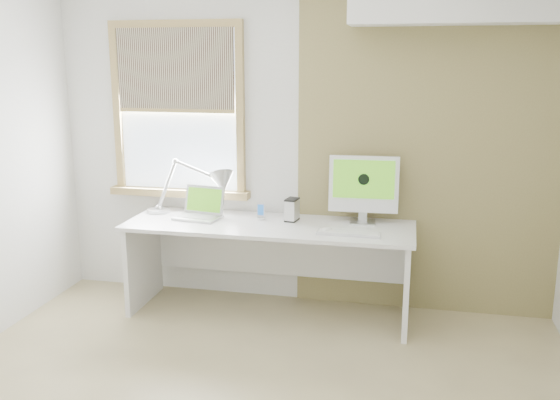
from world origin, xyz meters
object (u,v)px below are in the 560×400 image
(external_drive, at_px, (292,210))
(imac, at_px, (364,186))
(desk, at_px, (271,246))
(desk_lamp, at_px, (210,186))
(laptop, at_px, (201,210))

(external_drive, relative_size, imac, 0.33)
(desk, height_order, imac, imac)
(external_drive, xyz_separation_m, imac, (0.54, 0.07, 0.20))
(desk_lamp, distance_m, imac, 1.22)
(desk, distance_m, external_drive, 0.33)
(desk, height_order, external_drive, external_drive)
(laptop, distance_m, imac, 1.30)
(desk_lamp, bearing_deg, external_drive, -4.47)
(desk_lamp, height_order, external_drive, desk_lamp)
(desk, distance_m, laptop, 0.63)
(external_drive, bearing_deg, desk_lamp, 175.53)
(desk, bearing_deg, imac, 11.24)
(laptop, xyz_separation_m, external_drive, (0.73, 0.05, 0.03))
(desk, distance_m, imac, 0.86)
(external_drive, bearing_deg, laptop, -175.86)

